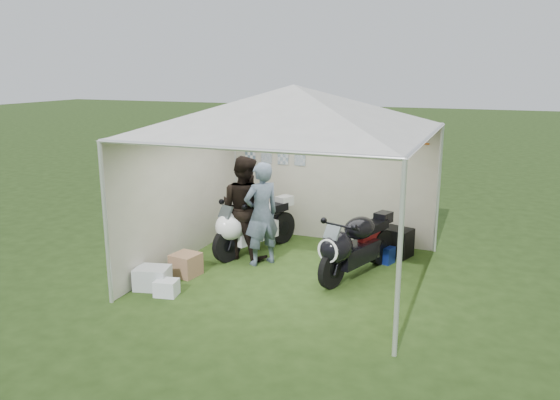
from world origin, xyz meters
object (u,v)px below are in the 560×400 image
(person_blue_jacket, at_px, (261,214))
(crate_2, at_px, (167,288))
(equipment_box, at_px, (397,242))
(crate_0, at_px, (152,278))
(canopy_tent, at_px, (294,113))
(person_dark_jacket, at_px, (244,208))
(motorcycle_black, at_px, (354,244))
(crate_1, at_px, (186,265))
(paddock_stand, at_px, (382,254))
(motorcycle_white, at_px, (251,223))

(person_blue_jacket, xyz_separation_m, crate_2, (-0.76, -1.74, -0.76))
(person_blue_jacket, distance_m, equipment_box, 2.49)
(crate_2, bearing_deg, crate_0, 156.55)
(canopy_tent, xyz_separation_m, person_blue_jacket, (-0.65, 0.21, -1.70))
(canopy_tent, xyz_separation_m, equipment_box, (1.40, 1.47, -2.33))
(person_dark_jacket, height_order, person_blue_jacket, person_dark_jacket)
(equipment_box, bearing_deg, crate_2, -133.00)
(crate_0, bearing_deg, motorcycle_black, 30.36)
(crate_2, bearing_deg, crate_1, 101.23)
(crate_0, bearing_deg, crate_1, 74.30)
(person_dark_jacket, distance_m, crate_2, 2.11)
(canopy_tent, relative_size, paddock_stand, 14.89)
(person_dark_jacket, bearing_deg, canopy_tent, 168.17)
(person_blue_jacket, xyz_separation_m, crate_1, (-0.91, -0.94, -0.70))
(motorcycle_white, distance_m, crate_2, 2.25)
(person_dark_jacket, height_order, crate_0, person_dark_jacket)
(canopy_tent, height_order, person_blue_jacket, canopy_tent)
(motorcycle_white, relative_size, crate_1, 4.85)
(canopy_tent, distance_m, motorcycle_white, 2.36)
(motorcycle_white, distance_m, equipment_box, 2.59)
(motorcycle_black, height_order, crate_1, motorcycle_black)
(motorcycle_white, xyz_separation_m, crate_2, (-0.37, -2.17, -0.43))
(motorcycle_white, height_order, paddock_stand, motorcycle_white)
(crate_1, relative_size, crate_2, 1.24)
(canopy_tent, relative_size, motorcycle_white, 2.92)
(person_blue_jacket, bearing_deg, motorcycle_black, 126.15)
(paddock_stand, distance_m, person_blue_jacket, 2.19)
(canopy_tent, xyz_separation_m, paddock_stand, (1.23, 1.05, -2.43))
(person_dark_jacket, distance_m, person_blue_jacket, 0.45)
(canopy_tent, height_order, equipment_box, canopy_tent)
(crate_1, distance_m, crate_2, 0.82)
(motorcycle_white, distance_m, person_blue_jacket, 0.66)
(person_dark_jacket, height_order, equipment_box, person_dark_jacket)
(paddock_stand, distance_m, equipment_box, 0.47)
(motorcycle_black, relative_size, crate_1, 4.82)
(canopy_tent, distance_m, crate_2, 3.22)
(person_dark_jacket, xyz_separation_m, crate_0, (-0.69, -1.78, -0.73))
(crate_0, height_order, crate_1, crate_1)
(person_dark_jacket, height_order, crate_1, person_dark_jacket)
(motorcycle_white, bearing_deg, equipment_box, 38.62)
(paddock_stand, distance_m, crate_1, 3.32)
(motorcycle_white, bearing_deg, person_dark_jacket, -75.94)
(motorcycle_white, distance_m, crate_1, 1.52)
(motorcycle_black, relative_size, crate_2, 5.97)
(motorcycle_white, height_order, crate_1, motorcycle_white)
(canopy_tent, relative_size, motorcycle_black, 2.94)
(crate_0, bearing_deg, paddock_stand, 39.20)
(paddock_stand, xyz_separation_m, crate_0, (-2.98, -2.43, 0.02))
(person_blue_jacket, height_order, crate_0, person_blue_jacket)
(motorcycle_white, relative_size, motorcycle_black, 1.01)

